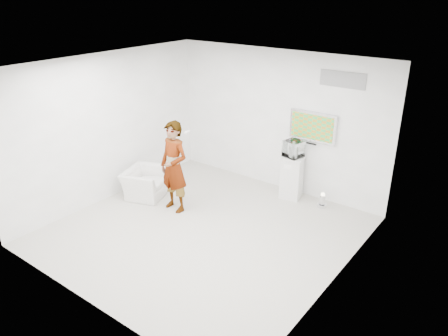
# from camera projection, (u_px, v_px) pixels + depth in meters

# --- Properties ---
(room) EXTENTS (5.01, 5.01, 3.00)m
(room) POSITION_uv_depth(u_px,v_px,m) (203.00, 155.00, 7.45)
(room) COLOR #A9A49B
(room) RESTS_ON ground
(tv) EXTENTS (1.00, 0.08, 0.60)m
(tv) POSITION_uv_depth(u_px,v_px,m) (313.00, 127.00, 8.76)
(tv) COLOR silver
(tv) RESTS_ON room
(logo_decal) EXTENTS (0.90, 0.02, 0.30)m
(logo_decal) POSITION_uv_depth(u_px,v_px,m) (343.00, 80.00, 8.12)
(logo_decal) COLOR gray
(logo_decal) RESTS_ON room
(person) EXTENTS (0.70, 0.50, 1.83)m
(person) POSITION_uv_depth(u_px,v_px,m) (174.00, 167.00, 8.47)
(person) COLOR silver
(person) RESTS_ON room
(armchair) EXTENTS (1.05, 1.12, 0.59)m
(armchair) POSITION_uv_depth(u_px,v_px,m) (146.00, 183.00, 9.27)
(armchair) COLOR silver
(armchair) RESTS_ON room
(pedestal) EXTENTS (0.53, 0.53, 0.92)m
(pedestal) POSITION_uv_depth(u_px,v_px,m) (292.00, 177.00, 9.13)
(pedestal) COLOR silver
(pedestal) RESTS_ON room
(floor_uplight) EXTENTS (0.20, 0.20, 0.30)m
(floor_uplight) POSITION_uv_depth(u_px,v_px,m) (322.00, 200.00, 8.84)
(floor_uplight) COLOR silver
(floor_uplight) RESTS_ON room
(vitrine) EXTENTS (0.41, 0.41, 0.34)m
(vitrine) POSITION_uv_depth(u_px,v_px,m) (294.00, 149.00, 8.89)
(vitrine) COLOR silver
(vitrine) RESTS_ON pedestal
(console) EXTENTS (0.13, 0.16, 0.22)m
(console) POSITION_uv_depth(u_px,v_px,m) (293.00, 152.00, 8.91)
(console) COLOR silver
(console) RESTS_ON pedestal
(wii_remote) EXTENTS (0.04, 0.13, 0.03)m
(wii_remote) POSITION_uv_depth(u_px,v_px,m) (187.00, 132.00, 8.13)
(wii_remote) COLOR silver
(wii_remote) RESTS_ON person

